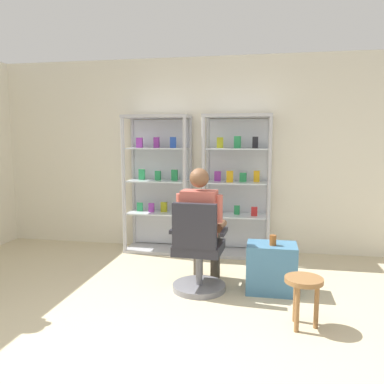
% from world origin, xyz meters
% --- Properties ---
extents(ground_plane, '(7.20, 7.20, 0.00)m').
position_xyz_m(ground_plane, '(0.00, 0.00, 0.00)').
color(ground_plane, '#C6B793').
extents(back_wall, '(6.00, 0.10, 2.70)m').
position_xyz_m(back_wall, '(0.00, 3.00, 1.35)').
color(back_wall, silver).
rests_on(back_wall, ground).
extents(display_cabinet_left, '(0.90, 0.45, 1.90)m').
position_xyz_m(display_cabinet_left, '(-0.55, 2.76, 0.96)').
color(display_cabinet_left, '#B7B7BC').
rests_on(display_cabinet_left, ground).
extents(display_cabinet_right, '(0.90, 0.45, 1.90)m').
position_xyz_m(display_cabinet_right, '(0.55, 2.76, 0.96)').
color(display_cabinet_right, '#B7B7BC').
rests_on(display_cabinet_right, ground).
extents(office_chair, '(0.58, 0.56, 0.96)m').
position_xyz_m(office_chair, '(0.26, 1.31, 0.39)').
color(office_chair, slate).
rests_on(office_chair, ground).
extents(seated_shopkeeper, '(0.50, 0.58, 1.29)m').
position_xyz_m(seated_shopkeeper, '(0.27, 1.48, 0.71)').
color(seated_shopkeeper, '#3F382D').
rests_on(seated_shopkeeper, ground).
extents(storage_crate, '(0.51, 0.36, 0.51)m').
position_xyz_m(storage_crate, '(1.01, 1.46, 0.25)').
color(storage_crate, teal).
rests_on(storage_crate, ground).
extents(tea_glass, '(0.07, 0.07, 0.11)m').
position_xyz_m(tea_glass, '(1.02, 1.42, 0.56)').
color(tea_glass, brown).
rests_on(tea_glass, storage_crate).
extents(wooden_stool, '(0.32, 0.32, 0.43)m').
position_xyz_m(wooden_stool, '(1.26, 0.71, 0.35)').
color(wooden_stool, olive).
rests_on(wooden_stool, ground).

